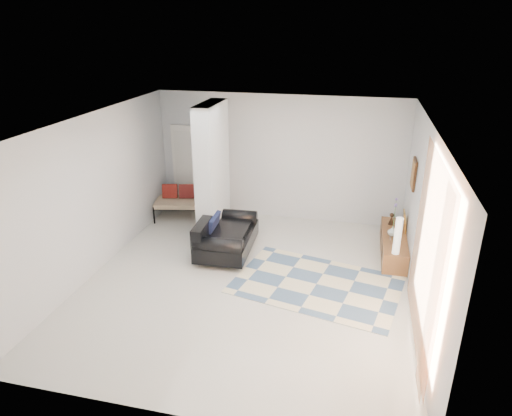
# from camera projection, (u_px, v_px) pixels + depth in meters

# --- Properties ---
(floor) EXTENTS (6.00, 6.00, 0.00)m
(floor) POSITION_uv_depth(u_px,v_px,m) (247.00, 282.00, 7.95)
(floor) COLOR beige
(floor) RESTS_ON ground
(ceiling) EXTENTS (6.00, 6.00, 0.00)m
(ceiling) POSITION_uv_depth(u_px,v_px,m) (245.00, 123.00, 6.89)
(ceiling) COLOR white
(ceiling) RESTS_ON wall_back
(wall_back) EXTENTS (6.00, 0.00, 6.00)m
(wall_back) POSITION_uv_depth(u_px,v_px,m) (279.00, 158.00, 10.12)
(wall_back) COLOR silver
(wall_back) RESTS_ON ground
(wall_front) EXTENTS (6.00, 0.00, 6.00)m
(wall_front) POSITION_uv_depth(u_px,v_px,m) (175.00, 315.00, 4.72)
(wall_front) COLOR silver
(wall_front) RESTS_ON ground
(wall_left) EXTENTS (0.00, 6.00, 6.00)m
(wall_left) POSITION_uv_depth(u_px,v_px,m) (94.00, 195.00, 8.00)
(wall_left) COLOR silver
(wall_left) RESTS_ON ground
(wall_right) EXTENTS (0.00, 6.00, 6.00)m
(wall_right) POSITION_uv_depth(u_px,v_px,m) (423.00, 224.00, 6.84)
(wall_right) COLOR silver
(wall_right) RESTS_ON ground
(partition_column) EXTENTS (0.35, 1.20, 2.80)m
(partition_column) POSITION_uv_depth(u_px,v_px,m) (212.00, 174.00, 9.09)
(partition_column) COLOR silver
(partition_column) RESTS_ON floor
(hallway_door) EXTENTS (0.85, 0.06, 2.04)m
(hallway_door) POSITION_uv_depth(u_px,v_px,m) (191.00, 169.00, 10.67)
(hallway_door) COLOR white
(hallway_door) RESTS_ON floor
(curtain) EXTENTS (0.00, 2.55, 2.55)m
(curtain) POSITION_uv_depth(u_px,v_px,m) (427.00, 256.00, 5.80)
(curtain) COLOR #F58A40
(curtain) RESTS_ON wall_right
(wall_art) EXTENTS (0.04, 0.45, 0.55)m
(wall_art) POSITION_uv_depth(u_px,v_px,m) (414.00, 174.00, 8.27)
(wall_art) COLOR #3C2210
(wall_art) RESTS_ON wall_right
(media_console) EXTENTS (0.45, 1.77, 0.80)m
(media_console) POSITION_uv_depth(u_px,v_px,m) (393.00, 244.00, 8.86)
(media_console) COLOR brown
(media_console) RESTS_ON floor
(loveseat) EXTENTS (1.01, 1.66, 0.76)m
(loveseat) POSITION_uv_depth(u_px,v_px,m) (224.00, 235.00, 8.89)
(loveseat) COLOR silver
(loveseat) RESTS_ON floor
(daybed) EXTENTS (1.78, 1.03, 0.77)m
(daybed) POSITION_uv_depth(u_px,v_px,m) (191.00, 201.00, 10.43)
(daybed) COLOR black
(daybed) RESTS_ON floor
(area_rug) EXTENTS (3.08, 2.37, 0.01)m
(area_rug) POSITION_uv_depth(u_px,v_px,m) (316.00, 284.00, 7.88)
(area_rug) COLOR beige
(area_rug) RESTS_ON floor
(cylinder_lamp) EXTENTS (0.13, 0.13, 0.68)m
(cylinder_lamp) POSITION_uv_depth(u_px,v_px,m) (398.00, 236.00, 7.97)
(cylinder_lamp) COLOR white
(cylinder_lamp) RESTS_ON media_console
(bronze_figurine) EXTENTS (0.12, 0.12, 0.24)m
(bronze_figurine) POSITION_uv_depth(u_px,v_px,m) (391.00, 219.00, 9.21)
(bronze_figurine) COLOR #301F15
(bronze_figurine) RESTS_ON media_console
(vase) EXTENTS (0.21, 0.21, 0.19)m
(vase) POSITION_uv_depth(u_px,v_px,m) (392.00, 231.00, 8.73)
(vase) COLOR silver
(vase) RESTS_ON media_console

